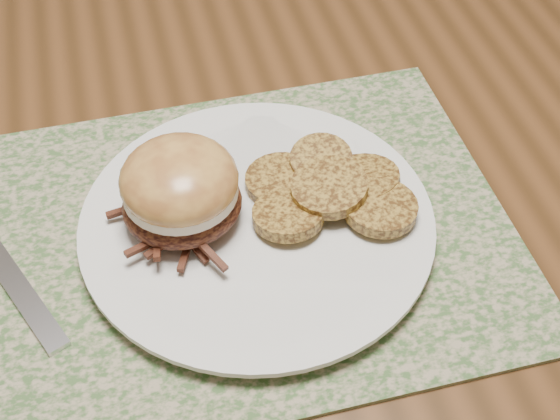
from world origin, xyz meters
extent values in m
cube|color=brown|center=(0.00, 0.00, 0.73)|extent=(1.50, 0.90, 0.04)
cylinder|color=brown|center=(0.69, 0.39, 0.35)|extent=(0.06, 0.06, 0.71)
cube|color=#426232|center=(0.17, -0.01, 0.75)|extent=(0.45, 0.33, 0.00)
cylinder|color=white|center=(0.20, -0.01, 0.76)|extent=(0.26, 0.26, 0.02)
ellipsoid|color=black|center=(0.14, 0.00, 0.79)|extent=(0.10, 0.10, 0.04)
cylinder|color=beige|center=(0.14, 0.00, 0.81)|extent=(0.10, 0.10, 0.01)
ellipsoid|color=#BE853E|center=(0.14, 0.00, 0.81)|extent=(0.10, 0.10, 0.05)
cylinder|color=olive|center=(0.23, 0.02, 0.77)|extent=(0.06, 0.06, 0.01)
cylinder|color=olive|center=(0.26, 0.03, 0.78)|extent=(0.06, 0.06, 0.02)
cylinder|color=olive|center=(0.29, 0.00, 0.77)|extent=(0.07, 0.07, 0.03)
cylinder|color=olive|center=(0.22, -0.02, 0.78)|extent=(0.08, 0.08, 0.02)
cylinder|color=olive|center=(0.26, -0.01, 0.79)|extent=(0.09, 0.09, 0.02)
cylinder|color=olive|center=(0.29, -0.03, 0.78)|extent=(0.08, 0.08, 0.01)
cube|color=silver|center=(0.01, -0.02, 0.76)|extent=(0.07, 0.14, 0.00)
camera|label=1|loc=(0.12, -0.40, 1.22)|focal=50.00mm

